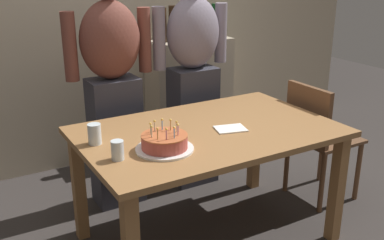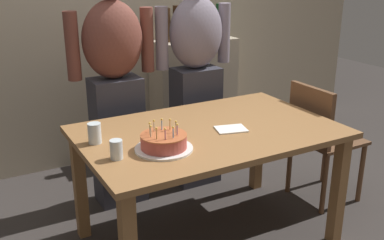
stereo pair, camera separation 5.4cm
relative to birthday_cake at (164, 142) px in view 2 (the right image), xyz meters
The scene contains 11 objects.
ground_plane 0.87m from the birthday_cake, 22.20° to the left, with size 10.00×10.00×0.00m, color #332D2B.
back_wall 1.81m from the birthday_cake, 77.96° to the left, with size 5.20×0.10×2.60m, color tan.
dining_table 0.41m from the birthday_cake, 22.20° to the left, with size 1.50×0.96×0.74m.
birthday_cake is the anchor object (origin of this frame).
water_glass_near 0.26m from the birthday_cake, behind, with size 0.06×0.06×0.10m, color silver.
water_glass_far 0.39m from the birthday_cake, 137.08° to the left, with size 0.07×0.07×0.11m, color silver.
napkin_stack 0.48m from the birthday_cake, ahead, with size 0.17×0.13×0.01m, color white.
person_man_bearded 0.89m from the birthday_cake, 86.02° to the left, with size 0.61×0.27×1.66m.
person_woman_cardigan 1.13m from the birthday_cake, 52.00° to the left, with size 0.61×0.27×1.66m.
dining_chair 1.34m from the birthday_cake, ahead, with size 0.42×0.42×0.87m.
shelf_cabinet 1.81m from the birthday_cake, 55.74° to the left, with size 0.76×0.30×1.32m.
Camera 2 is at (-1.29, -2.13, 1.68)m, focal length 42.53 mm.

